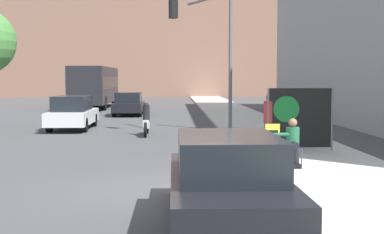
% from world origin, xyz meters
% --- Properties ---
extents(ground_plane, '(160.00, 160.00, 0.00)m').
position_xyz_m(ground_plane, '(0.00, 0.00, 0.00)').
color(ground_plane, '#444447').
extents(sidewalk_curb, '(3.62, 90.00, 0.13)m').
position_xyz_m(sidewalk_curb, '(3.70, 15.00, 0.07)').
color(sidewalk_curb, beige).
rests_on(sidewalk_curb, ground_plane).
extents(seated_protester, '(0.91, 0.77, 1.19)m').
position_xyz_m(seated_protester, '(2.84, 2.33, 0.77)').
color(seated_protester, '#474C56').
rests_on(seated_protester, sidewalk_curb).
extents(jogger_on_sidewalk, '(0.34, 0.34, 1.73)m').
position_xyz_m(jogger_on_sidewalk, '(2.77, 5.26, 1.02)').
color(jogger_on_sidewalk, '#334775').
rests_on(jogger_on_sidewalk, sidewalk_curb).
extents(pedestrian_behind, '(0.34, 0.34, 1.71)m').
position_xyz_m(pedestrian_behind, '(3.33, 6.82, 1.01)').
color(pedestrian_behind, black).
rests_on(pedestrian_behind, sidewalk_curb).
extents(protest_banner, '(2.02, 0.06, 1.90)m').
position_xyz_m(protest_banner, '(3.68, 5.11, 1.14)').
color(protest_banner, slate).
rests_on(protest_banner, sidewalk_curb).
extents(traffic_light_pole, '(2.80, 2.57, 5.84)m').
position_xyz_m(traffic_light_pole, '(1.44, 12.30, 4.06)').
color(traffic_light_pole, slate).
rests_on(traffic_light_pole, sidewalk_curb).
extents(parked_car_curbside, '(1.79, 4.67, 1.45)m').
position_xyz_m(parked_car_curbside, '(0.70, -2.54, 0.72)').
color(parked_car_curbside, black).
rests_on(parked_car_curbside, ground_plane).
extents(car_on_road_nearest, '(1.73, 4.58, 1.54)m').
position_xyz_m(car_on_road_nearest, '(-4.77, 13.64, 0.76)').
color(car_on_road_nearest, white).
rests_on(car_on_road_nearest, ground_plane).
extents(car_on_road_midblock, '(1.79, 4.28, 1.46)m').
position_xyz_m(car_on_road_midblock, '(-2.98, 22.87, 0.73)').
color(car_on_road_midblock, black).
rests_on(car_on_road_midblock, ground_plane).
extents(city_bus_on_road, '(2.54, 10.63, 3.21)m').
position_xyz_m(city_bus_on_road, '(-6.35, 31.53, 1.85)').
color(city_bus_on_road, '#232328').
rests_on(city_bus_on_road, ground_plane).
extents(motorcycle_on_road, '(0.28, 2.13, 1.35)m').
position_xyz_m(motorcycle_on_road, '(-1.27, 10.88, 0.57)').
color(motorcycle_on_road, white).
rests_on(motorcycle_on_road, ground_plane).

